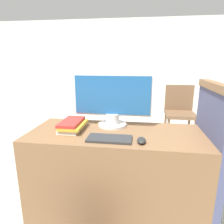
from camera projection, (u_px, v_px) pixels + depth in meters
The scene contains 8 objects.
wall_back at pixel (137, 57), 7.70m from camera, with size 12.00×0.06×2.80m.
desk at pixel (115, 176), 1.59m from camera, with size 1.30×0.56×0.74m.
carrel_divider at pixel (207, 158), 1.46m from camera, with size 0.07×0.59×1.11m.
monitor at pixel (112, 101), 1.59m from camera, with size 0.63×0.23×0.42m.
keyboard at pixel (109, 139), 1.35m from camera, with size 0.30×0.15×0.02m.
mouse at pixel (141, 140), 1.30m from camera, with size 0.06×0.10×0.03m.
book_stack at pixel (72, 125), 1.53m from camera, with size 0.17×0.27×0.07m.
far_chair at pixel (180, 110), 3.14m from camera, with size 0.44×0.44×0.88m.
Camera 1 is at (0.18, -1.12, 1.26)m, focal length 32.00 mm.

